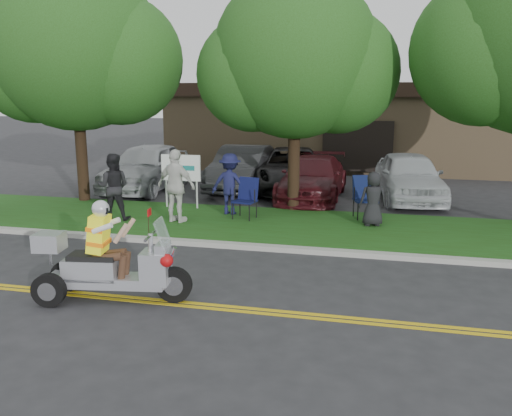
% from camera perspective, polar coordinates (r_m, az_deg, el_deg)
% --- Properties ---
extents(ground, '(120.00, 120.00, 0.00)m').
position_cam_1_polar(ground, '(10.11, -5.80, -9.07)').
color(ground, '#28282B').
rests_on(ground, ground).
extents(centerline_near, '(60.00, 0.10, 0.01)m').
position_cam_1_polar(centerline_near, '(9.60, -6.95, -10.25)').
color(centerline_near, gold).
rests_on(centerline_near, ground).
extents(centerline_far, '(60.00, 0.10, 0.01)m').
position_cam_1_polar(centerline_far, '(9.74, -6.62, -9.91)').
color(centerline_far, gold).
rests_on(centerline_far, ground).
extents(curb, '(60.00, 0.25, 0.12)m').
position_cam_1_polar(curb, '(12.86, -1.36, -4.03)').
color(curb, '#A8A89E').
rests_on(curb, ground).
extents(grass_verge, '(60.00, 4.00, 0.10)m').
position_cam_1_polar(grass_verge, '(14.87, 0.75, -1.79)').
color(grass_verge, '#214612').
rests_on(grass_verge, ground).
extents(commercial_building, '(18.00, 8.20, 4.00)m').
position_cam_1_polar(commercial_building, '(27.93, 11.12, 8.65)').
color(commercial_building, '#9E7F5B').
rests_on(commercial_building, ground).
extents(tree_left, '(6.62, 5.40, 7.78)m').
position_cam_1_polar(tree_left, '(18.61, -18.34, 15.32)').
color(tree_left, '#332114').
rests_on(tree_left, ground).
extents(tree_mid, '(5.88, 4.80, 7.05)m').
position_cam_1_polar(tree_mid, '(16.34, 4.37, 14.93)').
color(tree_mid, '#332114').
rests_on(tree_mid, ground).
extents(business_sign, '(1.25, 0.06, 1.75)m').
position_cam_1_polar(business_sign, '(16.79, -7.90, 3.90)').
color(business_sign, silver).
rests_on(business_sign, ground).
extents(trike_scooter, '(2.78, 1.06, 1.82)m').
position_cam_1_polar(trike_scooter, '(9.98, -15.49, -5.89)').
color(trike_scooter, black).
rests_on(trike_scooter, ground).
extents(lawn_chair_a, '(0.71, 0.73, 1.15)m').
position_cam_1_polar(lawn_chair_a, '(15.39, -1.00, 1.34)').
color(lawn_chair_a, black).
rests_on(lawn_chair_a, grass_verge).
extents(lawn_chair_b, '(0.79, 0.81, 1.19)m').
position_cam_1_polar(lawn_chair_b, '(15.74, 11.35, 1.45)').
color(lawn_chair_b, black).
rests_on(lawn_chair_b, grass_verge).
extents(spectator_adult_mid, '(1.05, 0.90, 1.87)m').
position_cam_1_polar(spectator_adult_mid, '(15.62, -14.80, 2.17)').
color(spectator_adult_mid, black).
rests_on(spectator_adult_mid, grass_verge).
extents(spectator_adult_right, '(1.26, 0.76, 2.01)m').
position_cam_1_polar(spectator_adult_right, '(14.96, -8.39, 2.30)').
color(spectator_adult_right, silver).
rests_on(spectator_adult_right, grass_verge).
extents(spectator_chair_a, '(1.19, 0.73, 1.78)m').
position_cam_1_polar(spectator_chair_a, '(15.83, -2.75, 2.55)').
color(spectator_chair_a, '#181A44').
rests_on(spectator_chair_a, grass_verge).
extents(spectator_chair_b, '(0.81, 0.62, 1.46)m').
position_cam_1_polar(spectator_chair_b, '(14.79, 12.22, 0.96)').
color(spectator_chair_b, black).
rests_on(spectator_chair_b, grass_verge).
extents(parked_car_far_left, '(2.11, 5.16, 1.75)m').
position_cam_1_polar(parked_car_far_left, '(20.69, -11.45, 4.28)').
color(parked_car_far_left, '#AFB0B6').
rests_on(parked_car_far_left, ground).
extents(parked_car_left, '(1.76, 4.95, 1.62)m').
position_cam_1_polar(parked_car_left, '(20.37, -1.40, 4.22)').
color(parked_car_left, '#2B2B2D').
rests_on(parked_car_left, ground).
extents(parked_car_mid, '(3.51, 6.02, 1.57)m').
position_cam_1_polar(parked_car_mid, '(20.27, 3.83, 4.08)').
color(parked_car_mid, black).
rests_on(parked_car_mid, ground).
extents(parked_car_right, '(2.11, 4.99, 1.44)m').
position_cam_1_polar(parked_car_right, '(18.73, 6.01, 3.15)').
color(parked_car_right, '#461016').
rests_on(parked_car_right, ground).
extents(parked_car_far_right, '(2.61, 5.06, 1.65)m').
position_cam_1_polar(parked_car_far_right, '(19.04, 15.81, 3.22)').
color(parked_car_far_right, silver).
rests_on(parked_car_far_right, ground).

